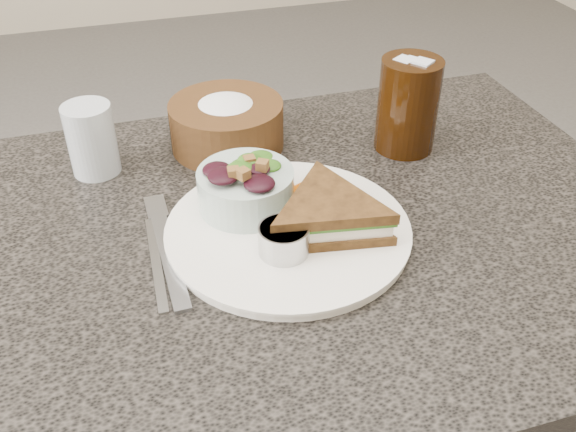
# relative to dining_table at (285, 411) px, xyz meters

# --- Properties ---
(dining_table) EXTENTS (1.00, 0.70, 0.75)m
(dining_table) POSITION_rel_dining_table_xyz_m (0.00, 0.00, 0.00)
(dining_table) COLOR black
(dining_table) RESTS_ON floor
(dinner_plate) EXTENTS (0.30, 0.30, 0.01)m
(dinner_plate) POSITION_rel_dining_table_xyz_m (-0.00, -0.02, 0.38)
(dinner_plate) COLOR white
(dinner_plate) RESTS_ON dining_table
(sandwich) EXTENTS (0.20, 0.20, 0.05)m
(sandwich) POSITION_rel_dining_table_xyz_m (0.05, -0.04, 0.41)
(sandwich) COLOR #563716
(sandwich) RESTS_ON dinner_plate
(salad_bowl) EXTENTS (0.14, 0.14, 0.07)m
(salad_bowl) POSITION_rel_dining_table_xyz_m (-0.04, 0.04, 0.42)
(salad_bowl) COLOR #A0B7AC
(salad_bowl) RESTS_ON dinner_plate
(dressing_ramekin) EXTENTS (0.07, 0.07, 0.04)m
(dressing_ramekin) POSITION_rel_dining_table_xyz_m (-0.02, -0.06, 0.41)
(dressing_ramekin) COLOR #A9A9AA
(dressing_ramekin) RESTS_ON dinner_plate
(orange_wedge) EXTENTS (0.07, 0.07, 0.02)m
(orange_wedge) POSITION_rel_dining_table_xyz_m (0.04, 0.04, 0.40)
(orange_wedge) COLOR #E66306
(orange_wedge) RESTS_ON dinner_plate
(fork) EXTENTS (0.02, 0.20, 0.01)m
(fork) POSITION_rel_dining_table_xyz_m (-0.15, -0.01, 0.38)
(fork) COLOR #A7ABB3
(fork) RESTS_ON dining_table
(knife) EXTENTS (0.02, 0.18, 0.00)m
(knife) POSITION_rel_dining_table_xyz_m (-0.17, -0.02, 0.38)
(knife) COLOR #989898
(knife) RESTS_ON dining_table
(bread_basket) EXTENTS (0.21, 0.21, 0.10)m
(bread_basket) POSITION_rel_dining_table_xyz_m (-0.02, 0.23, 0.42)
(bread_basket) COLOR brown
(bread_basket) RESTS_ON dining_table
(cola_glass) EXTENTS (0.11, 0.11, 0.15)m
(cola_glass) POSITION_rel_dining_table_xyz_m (0.23, 0.14, 0.45)
(cola_glass) COLOR black
(cola_glass) RESTS_ON dining_table
(water_glass) EXTENTS (0.08, 0.08, 0.10)m
(water_glass) POSITION_rel_dining_table_xyz_m (-0.22, 0.21, 0.43)
(water_glass) COLOR #AFB8BF
(water_glass) RESTS_ON dining_table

